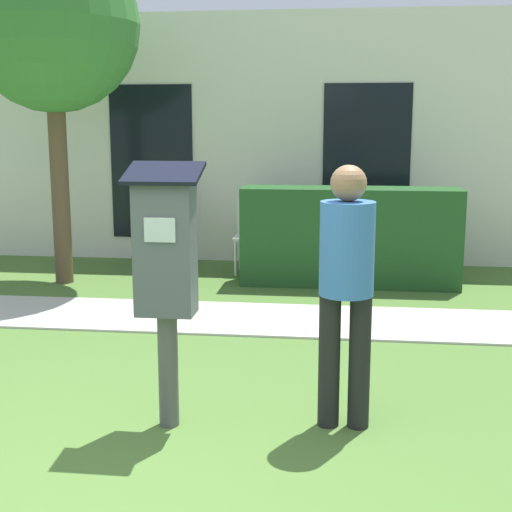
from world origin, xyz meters
The scene contains 10 objects.
ground_plane centered at (0.00, 0.00, 0.00)m, with size 40.00×40.00×0.00m, color #476B2D.
sidewalk centered at (0.00, 3.23, 0.01)m, with size 12.00×1.10×0.02m.
building_facade centered at (0.00, 6.19, 1.60)m, with size 10.00×0.26×3.20m.
parking_meter centered at (0.09, 0.83, 1.02)m, with size 0.44×0.31×1.59m.
person_standing centered at (1.14, 0.95, 0.93)m, with size 0.32×0.32×1.58m.
outdoor_chair_left centered at (-0.96, 5.33, 0.53)m, with size 0.44×0.44×0.90m.
outdoor_chair_middle centered at (0.04, 5.42, 0.53)m, with size 0.44×0.44×0.90m.
outdoor_chair_right centered at (1.03, 5.40, 0.53)m, with size 0.44×0.44×0.90m.
hedge_row centered at (1.20, 4.85, 0.55)m, with size 2.43×0.60×1.10m.
tree centered at (-2.06, 4.55, 2.84)m, with size 1.90×1.90×3.82m.
Camera 1 is at (1.11, -3.16, 1.82)m, focal length 50.00 mm.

